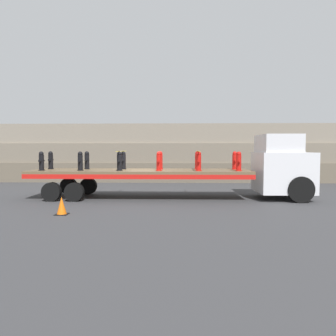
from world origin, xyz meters
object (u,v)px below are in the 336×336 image
(fire_hydrant_black_near_1, at_px, (80,161))
(fire_hydrant_red_far_4, at_px, (197,161))
(fire_hydrant_black_near_0, at_px, (41,161))
(fire_hydrant_black_far_2, at_px, (123,160))
(fire_hydrant_red_near_5, at_px, (239,161))
(flatbed_trailer, at_px, (127,175))
(fire_hydrant_red_near_4, at_px, (199,161))
(fire_hydrant_red_far_3, at_px, (160,160))
(traffic_cone, at_px, (62,206))
(truck_cab, at_px, (284,167))
(fire_hydrant_black_far_1, at_px, (87,160))
(fire_hydrant_black_near_2, at_px, (119,161))
(fire_hydrant_red_near_3, at_px, (159,161))
(fire_hydrant_red_far_5, at_px, (235,161))
(fire_hydrant_black_far_0, at_px, (51,160))

(fire_hydrant_black_near_1, distance_m, fire_hydrant_red_far_4, 5.45)
(fire_hydrant_black_near_0, distance_m, fire_hydrant_black_near_1, 1.78)
(fire_hydrant_black_far_2, bearing_deg, fire_hydrant_red_near_5, -11.37)
(flatbed_trailer, distance_m, fire_hydrant_black_far_2, 0.88)
(fire_hydrant_black_far_2, xyz_separation_m, fire_hydrant_red_near_4, (3.56, -1.07, 0.00))
(fire_hydrant_black_far_2, xyz_separation_m, fire_hydrant_red_near_5, (5.35, -1.07, 0.00))
(fire_hydrant_red_near_4, relative_size, fire_hydrant_red_near_5, 1.00)
(fire_hydrant_red_far_3, bearing_deg, fire_hydrant_black_near_0, -168.63)
(traffic_cone, bearing_deg, truck_cab, 24.11)
(truck_cab, bearing_deg, flatbed_trailer, 180.00)
(flatbed_trailer, xyz_separation_m, fire_hydrant_black_near_1, (-2.02, -0.54, 0.66))
(flatbed_trailer, xyz_separation_m, fire_hydrant_black_far_1, (-2.02, 0.54, 0.66))
(fire_hydrant_red_near_5, bearing_deg, fire_hydrant_black_far_2, 168.63)
(fire_hydrant_red_far_4, distance_m, fire_hydrant_red_near_5, 2.08)
(traffic_cone, bearing_deg, fire_hydrant_black_near_2, 67.75)
(fire_hydrant_red_far_4, height_order, traffic_cone, fire_hydrant_red_far_4)
(fire_hydrant_black_far_2, bearing_deg, traffic_cone, -107.33)
(truck_cab, distance_m, traffic_cone, 9.84)
(fire_hydrant_red_far_3, relative_size, fire_hydrant_red_near_5, 1.00)
(fire_hydrant_red_near_3, bearing_deg, truck_cab, 5.36)
(fire_hydrant_red_near_3, bearing_deg, fire_hydrant_black_far_2, 148.90)
(fire_hydrant_red_far_5, relative_size, traffic_cone, 1.37)
(flatbed_trailer, height_order, fire_hydrant_black_far_1, fire_hydrant_black_far_1)
(fire_hydrant_black_near_2, bearing_deg, fire_hydrant_red_near_3, 0.00)
(fire_hydrant_black_far_1, bearing_deg, fire_hydrant_black_near_1, -90.00)
(fire_hydrant_red_far_3, bearing_deg, fire_hydrant_black_far_2, 180.00)
(fire_hydrant_black_far_0, relative_size, fire_hydrant_red_near_3, 1.00)
(fire_hydrant_red_far_4, xyz_separation_m, fire_hydrant_red_near_5, (1.78, -1.07, 0.00))
(truck_cab, xyz_separation_m, fire_hydrant_red_near_4, (-3.94, -0.54, 0.25))
(fire_hydrant_black_far_0, distance_m, fire_hydrant_red_far_3, 5.35)
(truck_cab, distance_m, fire_hydrant_black_near_0, 11.08)
(truck_cab, xyz_separation_m, fire_hydrant_red_near_3, (-5.72, -0.54, 0.25))
(fire_hydrant_black_far_2, distance_m, fire_hydrant_red_near_3, 2.08)
(fire_hydrant_black_far_1, relative_size, fire_hydrant_red_far_3, 1.00)
(truck_cab, bearing_deg, fire_hydrant_black_near_1, -176.69)
(fire_hydrant_black_near_0, height_order, fire_hydrant_red_far_5, same)
(fire_hydrant_black_far_0, distance_m, fire_hydrant_black_far_2, 3.56)
(truck_cab, bearing_deg, fire_hydrant_black_near_2, -175.90)
(fire_hydrant_red_far_3, bearing_deg, fire_hydrant_red_near_3, -90.00)
(fire_hydrant_black_near_0, bearing_deg, fire_hydrant_black_near_2, 0.00)
(fire_hydrant_red_far_5, bearing_deg, fire_hydrant_red_far_3, 180.00)
(fire_hydrant_black_near_1, xyz_separation_m, fire_hydrant_red_near_5, (7.13, 0.00, 0.00))
(fire_hydrant_black_far_2, bearing_deg, fire_hydrant_black_near_0, -163.21)
(fire_hydrant_red_near_5, bearing_deg, fire_hydrant_red_far_5, 90.00)
(fire_hydrant_black_near_0, distance_m, fire_hydrant_black_far_0, 1.07)
(fire_hydrant_black_far_2, bearing_deg, fire_hydrant_black_near_1, -148.90)
(fire_hydrant_black_near_2, bearing_deg, truck_cab, 4.10)
(flatbed_trailer, bearing_deg, fire_hydrant_red_near_4, -9.18)
(fire_hydrant_red_near_4, bearing_deg, traffic_cone, -145.24)
(fire_hydrant_black_near_1, height_order, fire_hydrant_red_far_5, same)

